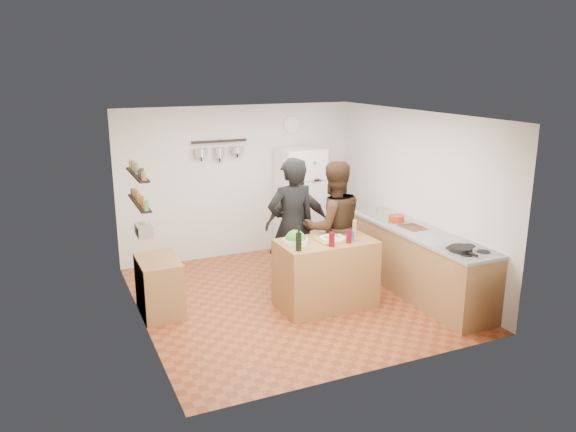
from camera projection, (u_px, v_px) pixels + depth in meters
name	position (u px, v px, depth m)	size (l,w,h in m)	color
room_shell	(280.00, 204.00, 7.78)	(4.20, 4.20, 4.20)	brown
prep_island	(326.00, 274.00, 7.40)	(1.25, 0.72, 0.91)	olive
pizza_board	(332.00, 240.00, 7.30)	(0.42, 0.34, 0.02)	olive
pizza	(332.00, 238.00, 7.29)	(0.34, 0.34, 0.02)	beige
salad_bowl	(295.00, 241.00, 7.16)	(0.32, 0.32, 0.06)	silver
wine_bottle	(299.00, 242.00, 6.87)	(0.07, 0.07, 0.22)	black
wine_glass_near	(332.00, 240.00, 7.03)	(0.07, 0.07, 0.18)	#530710
wine_glass_far	(349.00, 237.00, 7.17)	(0.07, 0.07, 0.17)	#540712
pepper_mill	(355.00, 229.00, 7.48)	(0.06, 0.06, 0.18)	#AB7747
salt_canister	(351.00, 236.00, 7.28)	(0.08, 0.08, 0.13)	#1B4496
person_left	(291.00, 227.00, 7.72)	(0.70, 0.46, 1.93)	black
person_center	(333.00, 227.00, 7.82)	(0.91, 0.71, 1.86)	black
person_back	(297.00, 225.00, 8.31)	(0.97, 0.40, 1.65)	#32302C
counter_run	(418.00, 263.00, 7.83)	(0.63, 2.63, 0.90)	#9E7042
stove_top	(468.00, 251.00, 6.87)	(0.60, 0.62, 0.02)	white
skillet	(461.00, 249.00, 6.84)	(0.28, 0.28, 0.05)	black
sink	(385.00, 216.00, 8.46)	(0.50, 0.80, 0.03)	silver
cutting_board	(413.00, 228.00, 7.85)	(0.30, 0.40, 0.02)	brown
red_bowl	(396.00, 219.00, 8.11)	(0.23, 0.23, 0.10)	#A32A12
fridge	(300.00, 201.00, 9.45)	(0.70, 0.68, 1.80)	white
wall_clock	(292.00, 125.00, 9.42)	(0.30, 0.30, 0.03)	silver
spice_shelf_lower	(139.00, 203.00, 6.79)	(0.12, 1.00, 0.03)	black
spice_shelf_upper	(137.00, 175.00, 6.70)	(0.12, 1.00, 0.03)	black
produce_basket	(144.00, 230.00, 6.90)	(0.18, 0.35, 0.14)	silver
side_table	(159.00, 286.00, 7.23)	(0.50, 0.80, 0.73)	#A17743
pot_rack	(219.00, 141.00, 8.89)	(0.90, 0.04, 0.04)	black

